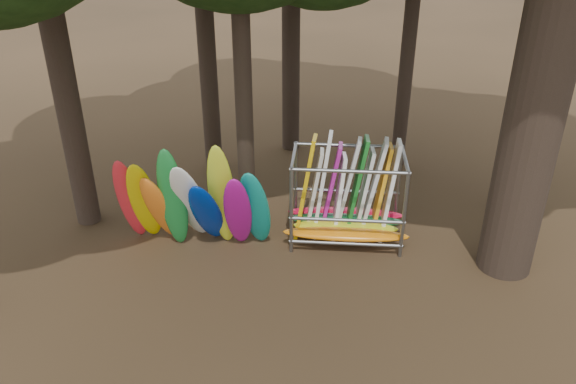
{
  "coord_description": "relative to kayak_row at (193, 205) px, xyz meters",
  "views": [
    {
      "loc": [
        0.92,
        -10.44,
        7.66
      ],
      "look_at": [
        -0.04,
        1.5,
        1.4
      ],
      "focal_mm": 35.0,
      "sensor_mm": 36.0,
      "label": 1
    }
  ],
  "objects": [
    {
      "name": "kayak_row",
      "position": [
        0.0,
        0.0,
        0.0
      ],
      "size": [
        3.79,
        1.81,
        3.14
      ],
      "color": "red",
      "rests_on": "ground"
    },
    {
      "name": "ground",
      "position": [
        2.25,
        -0.94,
        -1.25
      ],
      "size": [
        120.0,
        120.0,
        0.0
      ],
      "primitive_type": "plane",
      "color": "#47331E",
      "rests_on": "ground"
    },
    {
      "name": "storage_rack",
      "position": [
        3.64,
        0.87,
        -0.19
      ],
      "size": [
        3.08,
        1.57,
        2.76
      ],
      "color": "slate",
      "rests_on": "ground"
    }
  ]
}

